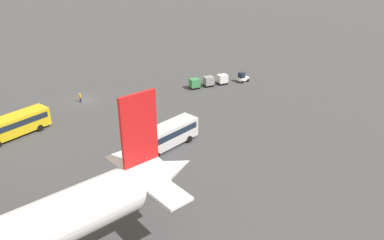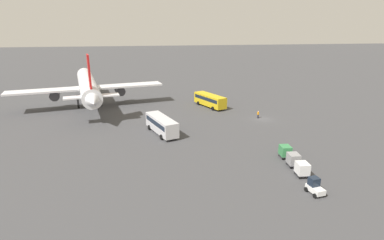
{
  "view_description": "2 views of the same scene",
  "coord_description": "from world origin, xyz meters",
  "views": [
    {
      "loc": [
        14.52,
        67.04,
        26.97
      ],
      "look_at": [
        -8.57,
        26.26,
        4.63
      ],
      "focal_mm": 35.0,
      "sensor_mm": 36.0,
      "label": 1
    },
    {
      "loc": [
        -62.65,
        28.1,
        20.37
      ],
      "look_at": [
        -6.06,
        17.78,
        2.57
      ],
      "focal_mm": 28.0,
      "sensor_mm": 36.0,
      "label": 2
    }
  ],
  "objects": [
    {
      "name": "baggage_tug",
      "position": [
        -32.06,
        6.55,
        0.94
      ],
      "size": [
        2.55,
        1.9,
        2.1
      ],
      "rotation": [
        0.0,
        0.0,
        0.13
      ],
      "color": "white",
      "rests_on": "ground"
    },
    {
      "name": "cargo_cart_green",
      "position": [
        -21.16,
        5.12,
        1.19
      ],
      "size": [
        2.14,
        1.86,
        2.06
      ],
      "rotation": [
        0.0,
        0.0,
        -0.09
      ],
      "color": "#38383D",
      "rests_on": "ground"
    },
    {
      "name": "shuttle_bus_far",
      "position": [
        -5.69,
        23.9,
        1.99
      ],
      "size": [
        10.91,
        5.9,
        3.33
      ],
      "rotation": [
        0.0,
        0.0,
        0.31
      ],
      "color": "silver",
      "rests_on": "ground"
    },
    {
      "name": "shuttle_bus_near",
      "position": [
        13.11,
        9.41,
        1.97
      ],
      "size": [
        11.21,
        6.8,
        3.3
      ],
      "rotation": [
        0.0,
        0.0,
        0.39
      ],
      "color": "gold",
      "rests_on": "ground"
    },
    {
      "name": "ground_plane",
      "position": [
        0.0,
        0.0,
        0.0
      ],
      "size": [
        600.0,
        600.0,
        0.0
      ],
      "primitive_type": "plane",
      "color": "#424244"
    },
    {
      "name": "cargo_cart_white",
      "position": [
        -27.51,
        5.73,
        1.19
      ],
      "size": [
        2.14,
        1.86,
        2.06
      ],
      "rotation": [
        0.0,
        0.0,
        -0.09
      ],
      "color": "#38383D",
      "rests_on": "ground"
    },
    {
      "name": "cargo_cart_grey",
      "position": [
        -24.33,
        5.38,
        1.19
      ],
      "size": [
        2.14,
        1.86,
        2.06
      ],
      "rotation": [
        0.0,
        0.0,
        -0.09
      ],
      "color": "#38383D",
      "rests_on": "ground"
    },
    {
      "name": "worker_person",
      "position": [
        0.86,
        0.75,
        0.87
      ],
      "size": [
        0.38,
        0.38,
        1.74
      ],
      "color": "#1E1E2D",
      "rests_on": "ground"
    },
    {
      "name": "airplane",
      "position": [
        19.8,
        41.31,
        5.65
      ],
      "size": [
        45.3,
        39.25,
        15.04
      ],
      "rotation": [
        0.0,
        0.0,
        0.19
      ],
      "color": "silver",
      "rests_on": "ground"
    }
  ]
}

